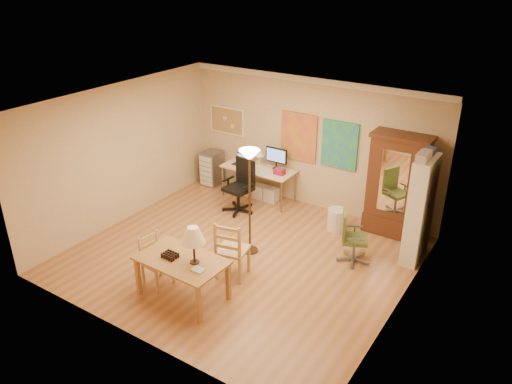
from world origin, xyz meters
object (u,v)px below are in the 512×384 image
Objects in this scene: computer_desk at (261,180)px; bookshelf at (420,211)px; office_chair_green at (352,248)px; armoire at (396,192)px; dining_table at (186,253)px; office_chair_black at (240,198)px.

computer_desk is 0.84× the size of bookshelf.
office_chair_green is at bearing -25.19° from computer_desk.
armoire is 0.92m from bookshelf.
bookshelf reaches higher than dining_table.
dining_table reaches higher than office_chair_black.
office_chair_green is (2.69, -0.52, -0.04)m from office_chair_black.
computer_desk reaches higher than office_chair_black.
bookshelf reaches higher than office_chair_black.
office_chair_black is at bearing -164.63° from armoire.
office_chair_green is (2.65, -1.24, -0.19)m from computer_desk.
office_chair_green is 1.29m from bookshelf.
dining_table is 3.94m from bookshelf.
dining_table is at bearing -125.75° from office_chair_green.
office_chair_black is at bearing 169.09° from office_chair_green.
armoire reaches higher than dining_table.
dining_table is 1.47× the size of office_chair_green.
computer_desk is (-0.97, 3.58, -0.36)m from dining_table.
computer_desk is 1.44× the size of office_chair_black.
office_chair_black reaches higher than office_chair_green.
computer_desk is 0.80× the size of armoire.
dining_table is 2.93m from office_chair_green.
computer_desk is at bearing 170.64° from bookshelf.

